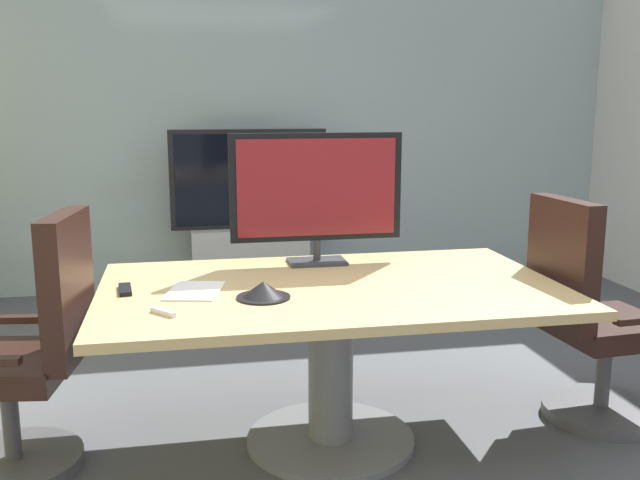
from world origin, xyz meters
TOP-DOWN VIEW (x-y plane):
  - ground_plane at (0.00, 0.00)m, footprint 7.34×7.34m
  - wall_back_glass_partition at (0.00, 3.17)m, footprint 6.26×0.10m
  - conference_table at (0.11, 0.28)m, footprint 1.98×1.19m
  - office_chair_left at (-1.15, 0.28)m, footprint 0.62×0.60m
  - office_chair_right at (1.37, 0.28)m, footprint 0.61×0.59m
  - tv_monitor at (0.13, 0.70)m, footprint 0.84×0.18m
  - wall_display_unit at (-0.01, 2.81)m, footprint 1.20×0.36m
  - conference_phone at (-0.20, 0.12)m, footprint 0.22×0.22m
  - remote_control at (-0.76, 0.34)m, footprint 0.07×0.17m
  - whiteboard_marker at (-0.60, -0.03)m, footprint 0.10×0.11m
  - paper_notepad at (-0.48, 0.27)m, footprint 0.27×0.34m

SIDE VIEW (x-z plane):
  - ground_plane at x=0.00m, z-range 0.00..0.00m
  - wall_display_unit at x=-0.01m, z-range -0.21..1.10m
  - office_chair_left at x=-1.15m, z-range -0.09..1.00m
  - office_chair_right at x=1.37m, z-range -0.09..1.00m
  - conference_table at x=0.11m, z-range 0.19..0.93m
  - paper_notepad at x=-0.48m, z-range 0.74..0.75m
  - remote_control at x=-0.76m, z-range 0.74..0.76m
  - whiteboard_marker at x=-0.60m, z-range 0.74..0.76m
  - conference_phone at x=-0.20m, z-range 0.74..0.81m
  - tv_monitor at x=0.13m, z-range 0.78..1.42m
  - wall_back_glass_partition at x=0.00m, z-range 0.00..2.63m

